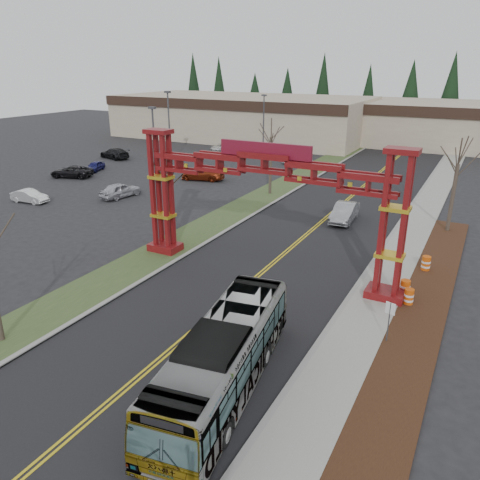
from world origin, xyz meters
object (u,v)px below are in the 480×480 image
Objects in this scene: barrel_mid at (405,289)px; barrel_north at (426,264)px; transit_bus at (224,358)px; parked_car_mid_b at (95,166)px; parked_car_near_a at (120,190)px; parked_car_near_c at (71,172)px; light_pole_near at (154,143)px; parked_car_mid_a at (203,174)px; barrel_south at (409,297)px; retail_building_west at (243,117)px; bare_tree_median_far at (271,138)px; parked_car_far_b at (223,147)px; parked_car_far_a at (297,160)px; parked_car_near_b at (29,196)px; street_sign at (390,314)px; bare_tree_right_far at (458,165)px; light_pole_far at (264,119)px; parked_car_far_c at (114,153)px; silver_sedan at (345,212)px; light_pole_mid at (169,122)px; bare_tree_median_mid at (168,177)px; gateway_arch at (264,185)px.

barrel_mid is 4.53m from barrel_north.
transit_bus reaches higher than parked_car_mid_b.
parked_car_near_a is 14.35m from parked_car_mid_b.
light_pole_near is (13.05, -0.01, 4.44)m from parked_car_near_c.
barrel_south is (27.13, -20.75, -0.24)m from parked_car_mid_a.
parked_car_near_a is (8.83, -43.99, -3.00)m from retail_building_west.
parked_car_near_c is 0.64× the size of bare_tree_median_far.
parked_car_far_b is 27.63m from bare_tree_median_far.
transit_bus is 10.41× the size of barrel_north.
parked_car_mid_a is 15.25m from parked_car_mid_b.
bare_tree_median_far is at bearing -164.45° from parked_car_far_a.
parked_car_near_b is 25.06m from bare_tree_median_far.
street_sign reaches higher than parked_car_near_c.
bare_tree_right_far is at bearing 64.78° from parked_car_mid_a.
transit_bus is 1.29× the size of light_pole_far.
parked_car_far_a is at bearing 98.98° from transit_bus.
parked_car_far_c is at bearing 112.12° from parked_car_far_a.
silver_sedan is 0.93× the size of parked_car_mid_a.
parked_car_near_c is 0.53× the size of light_pole_mid.
bare_tree_median_mid is 17.65m from barrel_mid.
parked_car_mid_b is 11.68m from light_pole_mid.
light_pole_far is 3.89× the size of street_sign.
parked_car_mid_a is 22.52m from bare_tree_median_mid.
barrel_mid is at bearing -40.93° from parked_car_mid_b.
parked_car_near_a is 0.88× the size of parked_car_near_c.
bare_tree_right_far is 14.76m from barrel_mid.
parked_car_near_a is at bearing -171.53° from bare_tree_right_far.
parked_car_far_c is at bearing -103.11° from retail_building_west.
retail_building_west is 42.13× the size of barrel_mid.
bare_tree_median_mid is (13.17, -9.13, 4.65)m from parked_car_near_a.
barrel_north is at bearing 87.36° from street_sign.
bare_tree_median_far is at bearing 102.36° from transit_bus.
light_pole_far is (-8.56, 7.06, 4.34)m from parked_car_far_a.
bare_tree_median_far is 7.25× the size of barrel_mid.
bare_tree_median_far reaches higher than parked_car_near_a.
bare_tree_right_far is at bearing 87.16° from barrel_north.
parked_car_near_b is 0.86× the size of parked_car_far_b.
parked_car_far_b is 0.86× the size of parked_car_far_c.
retail_building_west is 73.71m from transit_bus.
parked_car_far_a is at bearing 95.16° from bare_tree_median_mid.
silver_sedan is at bearing -162.96° from parked_car_near_a.
barrel_south is at bearing -3.31° from bare_tree_median_mid.
parked_car_near_b is at bearing -129.34° from light_pole_near.
parked_car_far_c is 0.69× the size of bare_tree_right_far.
light_pole_mid is at bearing 149.14° from barrel_north.
transit_bus is 17.84m from barrel_north.
transit_bus is at bearing 61.57° from parked_car_far_c.
bare_tree_median_mid is (9.78, -19.74, 4.66)m from parked_car_mid_a.
gateway_arch reaches higher than retail_building_west.
transit_bus is at bearing -46.61° from bare_tree_median_mid.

